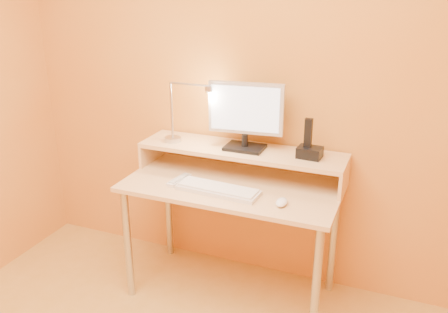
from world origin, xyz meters
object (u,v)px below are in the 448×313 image
at_px(monitor_panel, 246,108).
at_px(remote_control, 179,180).
at_px(lamp_base, 173,139).
at_px(keyboard, 218,190).
at_px(mouse, 282,202).
at_px(phone_dock, 310,152).

xyz_separation_m(monitor_panel, remote_control, (-0.31, -0.24, -0.39)).
distance_m(lamp_base, keyboard, 0.50).
height_order(lamp_base, keyboard, lamp_base).
bearing_deg(monitor_panel, mouse, -51.79).
distance_m(monitor_panel, phone_dock, 0.43).
relative_size(lamp_base, mouse, 1.01).
distance_m(monitor_panel, remote_control, 0.55).
height_order(phone_dock, remote_control, phone_dock).
xyz_separation_m(monitor_panel, keyboard, (-0.05, -0.29, -0.39)).
bearing_deg(phone_dock, remote_control, -157.08).
bearing_deg(remote_control, monitor_panel, 47.41).
bearing_deg(mouse, keyboard, 175.02).
relative_size(lamp_base, remote_control, 0.56).
bearing_deg(lamp_base, mouse, -19.98).
height_order(monitor_panel, remote_control, monitor_panel).
relative_size(monitor_panel, mouse, 4.28).
bearing_deg(monitor_panel, remote_control, -147.74).
bearing_deg(remote_control, mouse, 2.30).
distance_m(phone_dock, mouse, 0.36).
bearing_deg(remote_control, keyboard, -1.05).
bearing_deg(remote_control, phone_dock, 27.85).
distance_m(keyboard, remote_control, 0.26).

